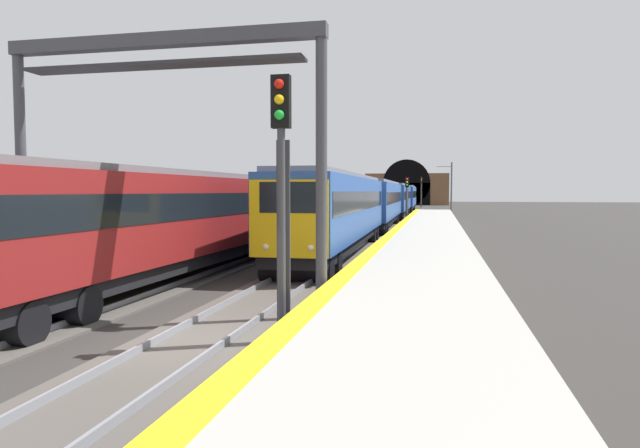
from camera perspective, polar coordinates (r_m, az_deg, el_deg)
ground_plane at (r=12.04m, az=-12.61°, el=-11.94°), size 320.00×320.00×0.00m
platform_right at (r=10.89m, az=8.82°, el=-10.83°), size 112.00×4.02×1.00m
platform_right_edge_strip at (r=11.01m, az=-0.42°, el=-7.95°), size 112.00×0.50×0.01m
track_main_line at (r=12.03m, az=-12.62°, el=-11.75°), size 160.00×2.71×0.21m
track_adjacent_line at (r=14.27m, az=-28.45°, el=-9.67°), size 160.00×2.90×0.21m
train_main_approaching at (r=56.86m, az=7.11°, el=2.48°), size 78.49×3.02×4.01m
train_adjacent_platform at (r=30.30m, az=-5.46°, el=1.60°), size 41.93×3.18×3.87m
railway_signal_near at (r=11.21m, az=-3.98°, el=4.07°), size 0.39×0.38×5.48m
railway_signal_mid at (r=57.09m, az=8.93°, el=3.00°), size 0.39×0.38×4.59m
railway_signal_far at (r=106.81m, az=10.38°, el=3.54°), size 0.39×0.38×5.88m
overhead_signal_gantry at (r=15.11m, az=-16.03°, el=11.86°), size 0.70×8.70×7.19m
tunnel_portal at (r=127.73m, az=8.90°, el=3.57°), size 2.24×18.85×10.56m
catenary_mast_near at (r=79.77m, az=13.34°, el=3.70°), size 0.22×2.20×7.19m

